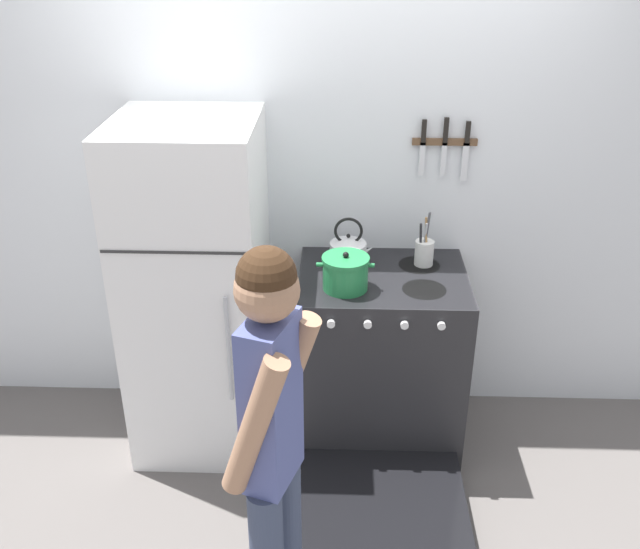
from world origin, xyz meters
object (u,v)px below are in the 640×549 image
(refrigerator, at_px, (197,291))
(utensil_jar, at_px, (424,252))
(tea_kettle, at_px, (348,250))
(person, at_px, (273,445))
(dutch_oven_pot, at_px, (345,273))
(stove_range, at_px, (380,363))

(refrigerator, distance_m, utensil_jar, 1.12)
(tea_kettle, height_order, utensil_jar, utensil_jar)
(person, bearing_deg, dutch_oven_pot, 6.72)
(person, bearing_deg, tea_kettle, 8.33)
(refrigerator, xyz_separation_m, dutch_oven_pot, (0.71, -0.11, 0.17))
(tea_kettle, relative_size, utensil_jar, 0.88)
(refrigerator, relative_size, stove_range, 1.21)
(stove_range, distance_m, tea_kettle, 0.59)
(stove_range, height_order, dutch_oven_pot, dutch_oven_pot)
(utensil_jar, distance_m, person, 1.50)
(dutch_oven_pot, bearing_deg, tea_kettle, 86.88)
(refrigerator, distance_m, person, 1.31)
(refrigerator, distance_m, stove_range, 0.97)
(dutch_oven_pot, height_order, utensil_jar, utensil_jar)
(stove_range, relative_size, person, 0.84)
(refrigerator, height_order, stove_range, refrigerator)
(tea_kettle, relative_size, person, 0.15)
(dutch_oven_pot, bearing_deg, refrigerator, 171.44)
(stove_range, distance_m, dutch_oven_pot, 0.58)
(refrigerator, distance_m, tea_kettle, 0.76)
(refrigerator, height_order, tea_kettle, refrigerator)
(tea_kettle, bearing_deg, refrigerator, -168.58)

